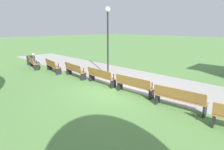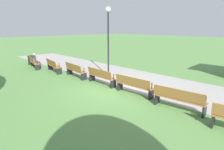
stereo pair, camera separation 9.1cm
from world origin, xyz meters
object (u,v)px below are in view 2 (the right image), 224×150
(bench_5, at_px, (179,98))
(lamp_post, at_px, (108,29))
(bench_3, at_px, (101,76))
(bench_4, at_px, (134,85))
(trash_bin, at_px, (31,60))
(bench_1, at_px, (53,65))
(person_seated, at_px, (36,60))
(bench_2, at_px, (75,70))
(bench_0, at_px, (34,62))

(bench_5, relative_size, lamp_post, 0.47)
(bench_3, distance_m, bench_4, 2.34)
(trash_bin, bearing_deg, bench_1, -0.12)
(bench_1, bearing_deg, bench_4, 12.45)
(bench_3, bearing_deg, person_seated, -171.96)
(lamp_post, height_order, trash_bin, lamp_post)
(bench_4, bearing_deg, bench_2, 179.99)
(bench_2, xyz_separation_m, bench_4, (4.67, 0.14, 0.00))
(bench_0, distance_m, bench_4, 9.33)
(bench_5, distance_m, trash_bin, 13.28)
(bench_0, height_order, person_seated, person_seated)
(bench_2, bearing_deg, trash_bin, -172.09)
(bench_5, bearing_deg, bench_0, 178.21)
(bench_2, distance_m, bench_5, 7.01)
(bench_3, xyz_separation_m, trash_bin, (-8.60, -0.43, -0.10))
(bench_4, distance_m, bench_5, 2.34)
(bench_2, height_order, lamp_post, lamp_post)
(bench_2, distance_m, person_seated, 4.52)
(bench_5, bearing_deg, bench_1, 176.43)
(bench_1, xyz_separation_m, bench_2, (2.32, 0.29, 0.00))
(bench_1, height_order, lamp_post, lamp_post)
(bench_0, distance_m, bench_3, 7.01)
(bench_5, bearing_deg, lamp_post, 157.67)
(bench_2, bearing_deg, bench_1, -167.56)
(bench_4, relative_size, lamp_post, 0.46)
(bench_4, bearing_deg, lamp_post, 153.14)
(bench_1, relative_size, bench_5, 1.01)
(lamp_post, xyz_separation_m, trash_bin, (-7.44, -2.06, -2.60))
(bench_0, distance_m, bench_2, 4.67)
(bench_0, xyz_separation_m, bench_2, (4.62, 0.72, 0.00))
(lamp_post, bearing_deg, person_seated, -157.11)
(bench_5, bearing_deg, bench_2, 174.66)
(bench_5, xyz_separation_m, trash_bin, (-13.28, -0.28, -0.10))
(bench_1, relative_size, bench_3, 1.02)
(bench_0, relative_size, bench_1, 1.00)
(bench_0, height_order, bench_3, same)
(lamp_post, bearing_deg, bench_0, -156.62)
(bench_1, bearing_deg, person_seated, -162.82)
(bench_3, bearing_deg, bench_2, -174.67)
(bench_2, distance_m, lamp_post, 3.29)
(bench_3, height_order, lamp_post, lamp_post)
(lamp_post, bearing_deg, bench_1, -149.32)
(bench_2, bearing_deg, bench_5, 5.34)
(bench_1, bearing_deg, bench_2, 16.00)
(bench_3, bearing_deg, bench_1, -172.90)
(bench_0, height_order, bench_5, same)
(bench_5, xyz_separation_m, person_seated, (-11.49, -0.60, 0.16))
(bench_1, relative_size, trash_bin, 2.65)
(bench_0, bearing_deg, bench_4, 17.78)
(person_seated, bearing_deg, bench_4, 17.13)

